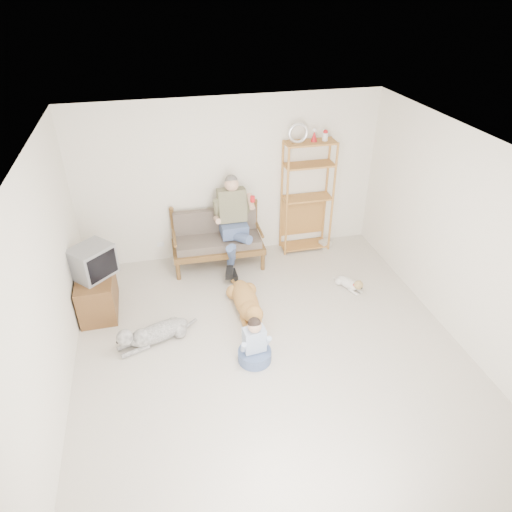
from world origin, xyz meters
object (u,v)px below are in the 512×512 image
object	(u,v)px
etagere	(307,197)
golden_retriever	(247,304)
tv_stand	(97,293)
loveseat	(217,238)

from	to	relation	value
etagere	golden_retriever	distance (m)	2.29
etagere	golden_retriever	xyz separation A→B (m)	(-1.41, -1.60, -0.83)
tv_stand	golden_retriever	size ratio (longest dim) A/B	0.64
loveseat	etagere	xyz separation A→B (m)	(1.60, 0.14, 0.52)
loveseat	golden_retriever	xyz separation A→B (m)	(0.19, -1.46, -0.31)
etagere	golden_retriever	world-z (taller)	etagere
etagere	tv_stand	distance (m)	3.72
tv_stand	golden_retriever	world-z (taller)	tv_stand
loveseat	tv_stand	world-z (taller)	loveseat
loveseat	etagere	bearing A→B (deg)	6.51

